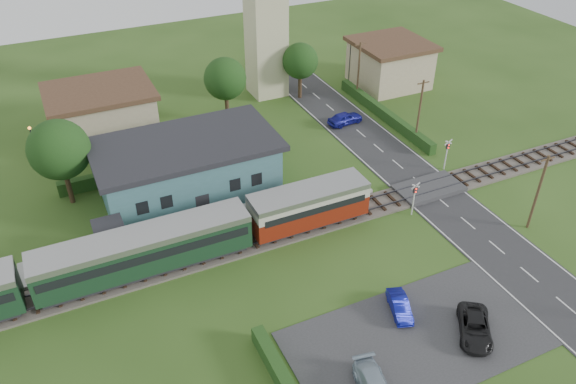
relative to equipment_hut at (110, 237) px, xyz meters
name	(u,v)px	position (x,y,z in m)	size (l,w,h in m)	color
ground	(345,231)	(18.00, -5.20, -1.75)	(120.00, 120.00, 0.00)	#2D4C19
railway_track	(333,217)	(18.00, -3.20, -1.64)	(76.00, 3.20, 0.49)	#4C443D
road	(442,202)	(28.00, -5.20, -1.72)	(6.00, 70.00, 0.05)	#28282B
car_park	(415,339)	(16.50, -17.20, -1.71)	(17.00, 9.00, 0.08)	#333335
crossing_deck	(429,188)	(28.00, -3.20, -1.52)	(6.20, 3.40, 0.45)	#333335
platform	(211,226)	(8.00, 0.00, -1.52)	(30.00, 3.00, 0.45)	gray
equipment_hut	(110,237)	(0.00, 0.00, 0.00)	(2.30, 2.30, 2.55)	beige
station_building	(188,167)	(8.00, 5.79, 0.95)	(16.00, 9.00, 5.30)	#3E7174
train	(101,262)	(-1.21, -3.20, 0.43)	(43.20, 2.90, 3.40)	#232328
church_tower	(266,9)	(23.00, 22.80, 8.48)	(6.00, 6.00, 17.60)	beige
house_west	(103,113)	(3.00, 19.80, 1.04)	(10.80, 8.80, 5.50)	tan
house_east	(390,63)	(38.00, 18.80, 1.05)	(8.80, 8.80, 5.50)	tan
hedge_roadside	(384,114)	(32.20, 10.80, -1.15)	(0.80, 18.00, 1.20)	#193814
hedge_station	(176,163)	(8.00, 10.30, -1.10)	(22.00, 0.80, 1.30)	#193814
tree_a	(59,150)	(-2.00, 8.80, 3.63)	(5.20, 5.20, 8.00)	#332316
tree_b	(225,79)	(16.00, 17.80, 3.27)	(4.60, 4.60, 7.34)	#332316
tree_c	(300,61)	(26.00, 19.80, 2.91)	(4.20, 4.20, 6.78)	#332316
utility_pole_b	(538,192)	(32.20, -11.20, 1.88)	(1.40, 0.22, 7.00)	#473321
utility_pole_c	(419,111)	(32.20, 4.80, 1.88)	(1.40, 0.22, 7.00)	#473321
utility_pole_d	(359,70)	(32.20, 16.80, 1.88)	(1.40, 0.22, 7.00)	#473321
crossing_signal_near	(415,194)	(24.40, -5.61, 0.39)	(0.84, 0.28, 3.28)	silver
crossing_signal_far	(447,150)	(31.60, -0.81, 0.39)	(0.84, 0.28, 3.28)	silver
streetlamp_west	(35,147)	(-4.00, 14.80, 1.29)	(0.30, 0.30, 5.15)	#3F3F47
streetlamp_east	(350,58)	(34.00, 21.80, 1.29)	(0.30, 0.30, 5.15)	#3F3F47
car_on_road	(345,118)	(27.54, 11.49, -1.01)	(1.62, 4.03, 1.37)	#1A1B93
car_park_blue	(400,306)	(16.88, -14.70, -1.13)	(1.15, 3.29, 1.08)	#0D148F
car_park_dark	(475,327)	(20.27, -18.49, -1.06)	(2.00, 4.34, 1.21)	black
pedestrian_near	(275,198)	(13.95, 0.04, -0.44)	(0.62, 0.41, 1.71)	gray
pedestrian_far	(115,243)	(0.24, -0.23, -0.48)	(0.80, 0.62, 1.64)	gray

